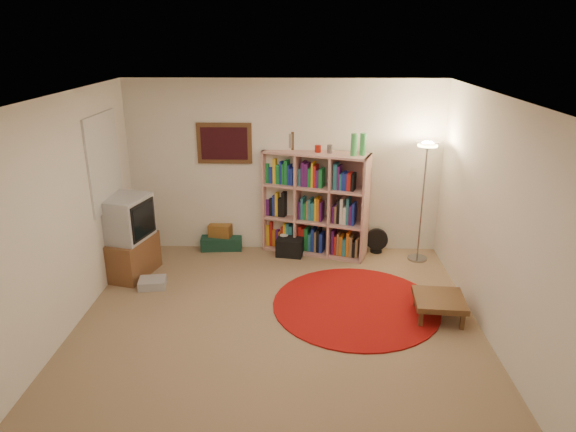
{
  "coord_description": "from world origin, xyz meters",
  "views": [
    {
      "loc": [
        0.26,
        -4.92,
        3.08
      ],
      "look_at": [
        0.1,
        0.6,
        1.1
      ],
      "focal_mm": 32.0,
      "sensor_mm": 36.0,
      "label": 1
    }
  ],
  "objects_px": {
    "tv_stand": "(128,238)",
    "side_table": "(439,301)",
    "bookshelf": "(314,204)",
    "floor_fan": "(377,241)",
    "floor_lamp": "(426,163)",
    "suitcase": "(222,241)"
  },
  "relations": [
    {
      "from": "tv_stand",
      "to": "suitcase",
      "type": "height_order",
      "value": "tv_stand"
    },
    {
      "from": "tv_stand",
      "to": "suitcase",
      "type": "distance_m",
      "value": 1.5
    },
    {
      "from": "side_table",
      "to": "floor_fan",
      "type": "bearing_deg",
      "value": 104.11
    },
    {
      "from": "bookshelf",
      "to": "tv_stand",
      "type": "relative_size",
      "value": 1.66
    },
    {
      "from": "floor_lamp",
      "to": "side_table",
      "type": "distance_m",
      "value": 2.01
    },
    {
      "from": "floor_fan",
      "to": "tv_stand",
      "type": "relative_size",
      "value": 0.34
    },
    {
      "from": "floor_fan",
      "to": "side_table",
      "type": "relative_size",
      "value": 0.62
    },
    {
      "from": "floor_fan",
      "to": "tv_stand",
      "type": "distance_m",
      "value": 3.52
    },
    {
      "from": "tv_stand",
      "to": "floor_lamp",
      "type": "bearing_deg",
      "value": 22.47
    },
    {
      "from": "floor_lamp",
      "to": "floor_fan",
      "type": "xyz_separation_m",
      "value": [
        -0.56,
        0.23,
        -1.24
      ]
    },
    {
      "from": "bookshelf",
      "to": "suitcase",
      "type": "height_order",
      "value": "bookshelf"
    },
    {
      "from": "side_table",
      "to": "tv_stand",
      "type": "bearing_deg",
      "value": 165.25
    },
    {
      "from": "bookshelf",
      "to": "floor_lamp",
      "type": "height_order",
      "value": "bookshelf"
    },
    {
      "from": "bookshelf",
      "to": "tv_stand",
      "type": "height_order",
      "value": "bookshelf"
    },
    {
      "from": "floor_fan",
      "to": "tv_stand",
      "type": "height_order",
      "value": "tv_stand"
    },
    {
      "from": "floor_fan",
      "to": "suitcase",
      "type": "distance_m",
      "value": 2.32
    },
    {
      "from": "floor_lamp",
      "to": "bookshelf",
      "type": "bearing_deg",
      "value": 169.93
    },
    {
      "from": "bookshelf",
      "to": "tv_stand",
      "type": "distance_m",
      "value": 2.62
    },
    {
      "from": "bookshelf",
      "to": "tv_stand",
      "type": "bearing_deg",
      "value": -142.79
    },
    {
      "from": "suitcase",
      "to": "floor_lamp",
      "type": "bearing_deg",
      "value": -11.33
    },
    {
      "from": "tv_stand",
      "to": "side_table",
      "type": "relative_size",
      "value": 1.81
    },
    {
      "from": "side_table",
      "to": "floor_lamp",
      "type": "bearing_deg",
      "value": 86.45
    }
  ]
}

